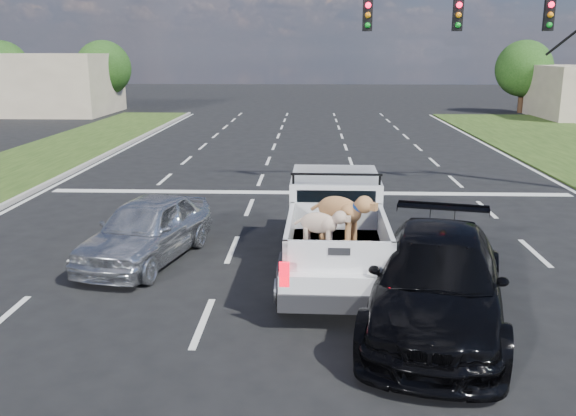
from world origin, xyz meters
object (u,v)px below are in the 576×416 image
Objects in this scene: pickup_truck at (335,226)px; traffic_signal at (539,44)px; black_coupe at (437,281)px; silver_sedan at (147,229)px.

traffic_signal is at bearing 50.70° from pickup_truck.
pickup_truck is at bearing -130.32° from traffic_signal.
pickup_truck is at bearing 134.92° from black_coupe.
black_coupe is at bearing -115.72° from traffic_signal.
silver_sedan is at bearing 164.85° from black_coupe.
black_coupe is (5.73, -3.07, 0.07)m from silver_sedan.
silver_sedan is (-10.73, -7.30, -4.02)m from traffic_signal.
silver_sedan is 6.50m from black_coupe.
black_coupe is at bearing -57.09° from pickup_truck.
traffic_signal is 2.19× the size of silver_sedan.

